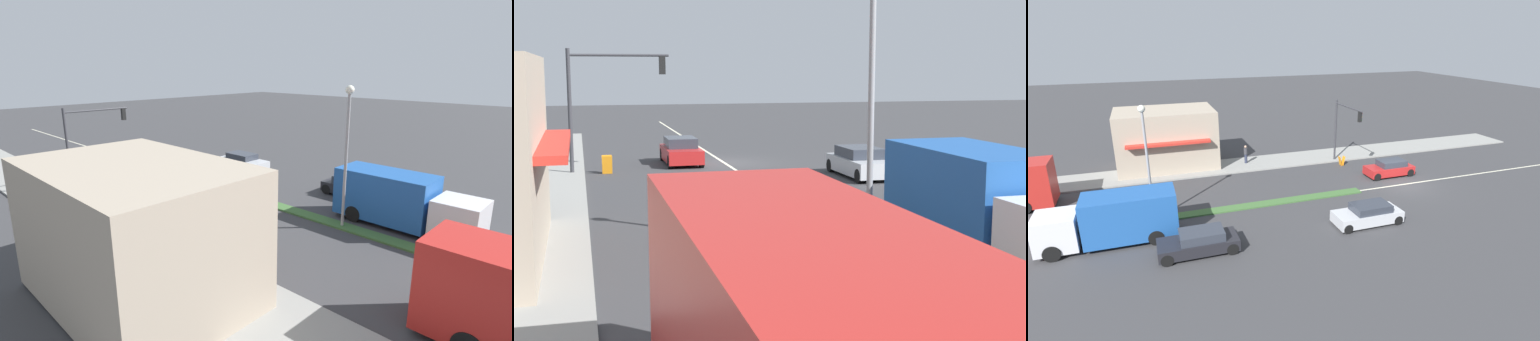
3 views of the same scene
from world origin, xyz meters
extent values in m
plane|color=#38383A|center=(0.00, 18.00, 0.00)|extent=(160.00, 160.00, 0.00)
cube|color=gray|center=(9.00, 18.50, 0.06)|extent=(4.00, 73.00, 0.12)
cube|color=beige|center=(0.00, 0.00, 0.00)|extent=(0.16, 60.00, 0.01)
cube|color=tan|center=(11.01, 17.20, 2.63)|extent=(5.74, 8.38, 5.02)
cube|color=red|center=(7.79, 17.20, 2.92)|extent=(0.70, 6.70, 0.20)
cylinder|color=#333338|center=(7.55, 2.32, 2.92)|extent=(0.18, 0.18, 5.60)
cylinder|color=#333338|center=(5.30, 2.32, 5.42)|extent=(4.50, 0.12, 0.12)
cube|color=black|center=(3.35, 2.32, 4.97)|extent=(0.28, 0.24, 0.84)
sphere|color=red|center=(3.35, 2.19, 5.24)|extent=(0.18, 0.18, 0.18)
sphere|color=gold|center=(3.35, 2.19, 4.97)|extent=(0.18, 0.18, 0.18)
sphere|color=green|center=(3.35, 2.19, 4.70)|extent=(0.18, 0.18, 0.18)
cylinder|color=gray|center=(0.00, 18.96, 3.60)|extent=(0.16, 0.16, 7.00)
sphere|color=silver|center=(0.00, 18.96, 7.25)|extent=(0.44, 0.44, 0.44)
cylinder|color=#282D42|center=(9.21, 10.49, 0.54)|extent=(0.26, 0.26, 0.85)
cylinder|color=#333338|center=(9.21, 10.49, 1.26)|extent=(0.34, 0.34, 0.59)
sphere|color=tan|center=(9.21, 10.49, 1.66)|extent=(0.22, 0.22, 0.22)
cube|color=orange|center=(5.99, 2.22, 0.43)|extent=(0.45, 0.21, 0.84)
cube|color=orange|center=(5.99, 2.54, 0.43)|extent=(0.45, 0.21, 0.84)
cube|color=silver|center=(-2.20, 24.06, 1.22)|extent=(2.28, 2.20, 1.90)
cube|color=#1E519E|center=(-2.20, 20.21, 1.57)|extent=(2.40, 5.10, 2.60)
cylinder|color=black|center=(-3.28, 24.26, 0.45)|extent=(0.28, 0.90, 0.90)
cylinder|color=black|center=(-1.12, 24.26, 0.45)|extent=(0.28, 0.90, 0.90)
cylinder|color=black|center=(-3.28, 18.96, 0.45)|extent=(0.28, 0.90, 0.90)
cylinder|color=black|center=(-1.12, 18.96, 0.45)|extent=(0.28, 0.90, 0.90)
cylinder|color=black|center=(3.87, 27.07, 0.48)|extent=(0.30, 0.96, 0.96)
cube|color=black|center=(-5.00, 16.83, 0.50)|extent=(1.81, 4.33, 0.64)
cube|color=#2D333D|center=(-5.00, 16.61, 1.07)|extent=(1.54, 2.38, 0.49)
cylinder|color=black|center=(-5.81, 18.56, 0.34)|extent=(0.22, 0.67, 0.67)
cylinder|color=black|center=(-4.19, 18.56, 0.34)|extent=(0.22, 0.67, 0.67)
cylinder|color=black|center=(-5.81, 15.10, 0.34)|extent=(0.22, 0.67, 0.67)
cylinder|color=black|center=(-4.19, 15.10, 0.34)|extent=(0.22, 0.67, 0.67)
cube|color=#B7BABF|center=(-5.00, 6.27, 0.51)|extent=(1.80, 4.32, 0.69)
cube|color=#2D333D|center=(-5.00, 6.05, 1.09)|extent=(1.53, 2.38, 0.46)
cylinder|color=black|center=(-5.80, 8.03, 0.31)|extent=(0.22, 0.61, 0.61)
cylinder|color=black|center=(-4.20, 8.03, 0.31)|extent=(0.22, 0.61, 0.61)
cylinder|color=black|center=(-5.80, 4.51, 0.31)|extent=(0.22, 0.61, 0.61)
cylinder|color=black|center=(-4.20, 4.51, 0.31)|extent=(0.22, 0.61, 0.61)
cube|color=#AD1E1E|center=(2.20, -0.11, 0.52)|extent=(1.73, 4.03, 0.67)
cube|color=#2D333D|center=(2.20, -0.31, 1.10)|extent=(1.47, 2.22, 0.49)
cylinder|color=black|center=(1.44, 1.49, 0.33)|extent=(0.22, 0.65, 0.65)
cylinder|color=black|center=(2.96, 1.49, 0.33)|extent=(0.22, 0.65, 0.65)
cylinder|color=black|center=(1.44, -1.70, 0.33)|extent=(0.22, 0.65, 0.65)
cylinder|color=black|center=(2.96, -1.70, 0.33)|extent=(0.22, 0.65, 0.65)
camera|label=1|loc=(17.59, 29.51, 8.40)|focal=28.00mm
camera|label=2|loc=(7.20, 35.79, 4.80)|focal=50.00mm
camera|label=3|loc=(-24.75, 18.87, 11.55)|focal=28.00mm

